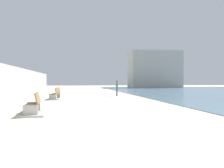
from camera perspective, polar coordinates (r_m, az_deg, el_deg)
ground_plane at (r=25.94m, az=-8.54°, el=-2.63°), size 120.00×120.00×0.00m
seawall at (r=26.93m, az=-24.72°, el=0.85°), size 0.80×64.00×3.21m
bench_near at (r=11.04m, az=-18.74°, el=-5.83°), size 1.25×2.18×0.98m
bench_far at (r=19.79m, az=-13.67°, el=-2.97°), size 1.38×2.23×0.98m
person_walking at (r=23.40m, az=1.21°, el=-0.70°), size 0.26×0.52×1.61m
harbor_building at (r=57.14m, az=10.32°, el=3.49°), size 12.00×6.00×8.68m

